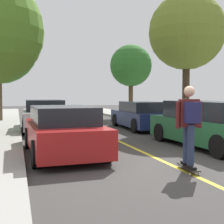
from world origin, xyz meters
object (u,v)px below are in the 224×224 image
parked_car_right_near (141,116)px  skateboarder (189,121)px  parked_car_left_near (44,116)px  parked_car_right_nearest (207,125)px  street_tree_right_nearest (187,32)px  street_tree_right_near (131,66)px  parked_car_left_nearest (63,131)px  skateboard (188,167)px

parked_car_right_near → skateboarder: 8.25m
parked_car_left_near → parked_car_right_nearest: (4.53, -6.05, 0.03)m
street_tree_right_nearest → skateboarder: street_tree_right_nearest is taller
parked_car_left_near → street_tree_right_near: bearing=43.4°
parked_car_left_nearest → parked_car_left_near: bearing=90.0°
skateboard → parked_car_right_near: bearing=74.5°
parked_car_left_near → parked_car_right_near: parked_car_left_near is taller
street_tree_right_nearest → skateboard: bearing=-120.5°
street_tree_right_nearest → parked_car_left_nearest: bearing=-144.8°
parked_car_right_near → skateboarder: bearing=-105.5°
street_tree_right_nearest → skateboard: street_tree_right_nearest is taller
street_tree_right_nearest → street_tree_right_near: bearing=90.0°
parked_car_right_near → street_tree_right_near: street_tree_right_near is taller
parked_car_right_near → street_tree_right_near: bearing=72.9°
street_tree_right_near → skateboarder: (-4.33, -14.87, -2.62)m
street_tree_right_near → skateboard: bearing=-106.3°
street_tree_right_near → parked_car_left_nearest: bearing=-118.7°
street_tree_right_nearest → parked_car_right_near: bearing=165.4°
parked_car_left_near → street_tree_right_nearest: 7.85m
parked_car_right_nearest → parked_car_right_near: 5.42m
skateboarder → parked_car_right_nearest: bearing=48.8°
parked_car_right_near → parked_car_left_near: bearing=172.2°
parked_car_left_near → skateboard: (2.34, -8.53, -0.61)m
parked_car_left_nearest → parked_car_right_near: bearing=49.2°
parked_car_left_near → parked_car_right_near: size_ratio=0.92×
parked_car_left_nearest → street_tree_right_nearest: bearing=35.2°
parked_car_right_nearest → parked_car_right_near: size_ratio=1.03×
skateboard → parked_car_right_nearest: bearing=48.5°
street_tree_right_near → skateboard: (-4.33, -14.84, -3.64)m
parked_car_right_near → skateboarder: (-2.20, -7.94, 0.45)m
parked_car_right_nearest → street_tree_right_near: (2.14, 12.36, 3.00)m
parked_car_right_near → street_tree_right_nearest: 4.59m
street_tree_right_nearest → skateboarder: size_ratio=3.65×
parked_car_right_nearest → skateboarder: size_ratio=2.65×
parked_car_left_nearest → street_tree_right_nearest: size_ratio=0.65×
skateboard → skateboarder: size_ratio=0.50×
parked_car_right_near → street_tree_right_nearest: bearing=-14.6°
parked_car_right_nearest → skateboard: (-2.19, -2.48, -0.64)m
parked_car_left_nearest → skateboard: parked_car_left_nearest is taller
skateboard → street_tree_right_nearest: bearing=59.5°
parked_car_right_near → skateboarder: skateboarder is taller
parked_car_right_nearest → street_tree_right_nearest: (2.14, 4.87, 3.95)m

